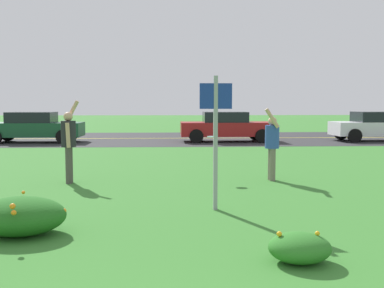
% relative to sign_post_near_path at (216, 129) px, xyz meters
% --- Properties ---
extents(ground_plane, '(120.00, 120.00, 0.00)m').
position_rel_sign_post_near_path_xyz_m(ground_plane, '(-0.89, 5.15, -1.43)').
color(ground_plane, '#387A2D').
extents(highway_strip, '(120.00, 9.93, 0.01)m').
position_rel_sign_post_near_path_xyz_m(highway_strip, '(-0.89, 16.82, -1.42)').
color(highway_strip, '#2D2D30').
rests_on(highway_strip, ground).
extents(highway_center_stripe, '(120.00, 0.16, 0.00)m').
position_rel_sign_post_near_path_xyz_m(highway_center_stripe, '(-0.89, 16.82, -1.42)').
color(highway_center_stripe, yellow).
rests_on(highway_center_stripe, ground).
extents(daylily_clump_front_right, '(1.29, 1.10, 0.59)m').
position_rel_sign_post_near_path_xyz_m(daylily_clump_front_right, '(-2.93, -1.44, -1.15)').
color(daylily_clump_front_right, '#23661E').
rests_on(daylily_clump_front_right, ground).
extents(daylily_clump_near_camera, '(0.74, 0.65, 0.37)m').
position_rel_sign_post_near_path_xyz_m(daylily_clump_near_camera, '(0.72, -2.80, -1.25)').
color(daylily_clump_near_camera, '#2D7526').
rests_on(daylily_clump_near_camera, ground).
extents(sign_post_near_path, '(0.56, 0.10, 2.34)m').
position_rel_sign_post_near_path_xyz_m(sign_post_near_path, '(0.00, 0.00, 0.00)').
color(sign_post_near_path, '#93969B').
rests_on(sign_post_near_path, ground).
extents(person_thrower_dark_shirt, '(0.39, 0.49, 1.94)m').
position_rel_sign_post_near_path_xyz_m(person_thrower_dark_shirt, '(-3.14, 2.92, -0.42)').
color(person_thrower_dark_shirt, '#232328').
rests_on(person_thrower_dark_shirt, ground).
extents(person_catcher_blue_shirt, '(0.40, 0.49, 1.76)m').
position_rel_sign_post_near_path_xyz_m(person_catcher_blue_shirt, '(1.68, 3.08, -0.50)').
color(person_catcher_blue_shirt, '#2D4C9E').
rests_on(person_catcher_blue_shirt, ground).
extents(frisbee_pale_blue, '(0.24, 0.24, 0.04)m').
position_rel_sign_post_near_path_xyz_m(frisbee_pale_blue, '(0.24, 3.22, -0.37)').
color(frisbee_pale_blue, '#ADD6E5').
extents(car_dark_green_center_left, '(4.50, 2.00, 1.45)m').
position_rel_sign_post_near_path_xyz_m(car_dark_green_center_left, '(-7.24, 14.59, -0.69)').
color(car_dark_green_center_left, '#194C2D').
rests_on(car_dark_green_center_left, ground).
extents(car_red_center_right, '(4.50, 2.00, 1.45)m').
position_rel_sign_post_near_path_xyz_m(car_red_center_right, '(2.01, 14.59, -0.69)').
color(car_red_center_right, maroon).
rests_on(car_red_center_right, ground).
extents(car_white_rightmost, '(4.50, 2.00, 1.45)m').
position_rel_sign_post_near_path_xyz_m(car_white_rightmost, '(9.55, 14.59, -0.69)').
color(car_white_rightmost, silver).
rests_on(car_white_rightmost, ground).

